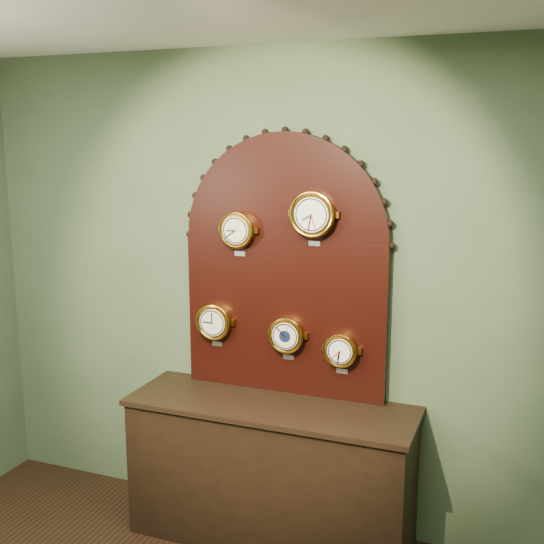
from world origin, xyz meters
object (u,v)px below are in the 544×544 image
at_px(display_board, 285,258).
at_px(tide_clock, 341,350).
at_px(shop_counter, 271,474).
at_px(arabic_clock, 313,214).
at_px(hygrometer, 214,322).
at_px(barometer, 287,335).
at_px(roman_clock, 237,230).

height_order(display_board, tide_clock, display_board).
height_order(shop_counter, tide_clock, tide_clock).
xyz_separation_m(shop_counter, display_board, (0.00, 0.22, 1.23)).
xyz_separation_m(display_board, arabic_clock, (0.19, -0.07, 0.26)).
distance_m(arabic_clock, tide_clock, 0.77).
height_order(hygrometer, tide_clock, hygrometer).
distance_m(shop_counter, display_board, 1.25).
relative_size(barometer, tide_clock, 1.07).
height_order(shop_counter, hygrometer, hygrometer).
bearing_deg(tide_clock, roman_clock, -179.95).
height_order(arabic_clock, barometer, arabic_clock).
height_order(display_board, arabic_clock, display_board).
bearing_deg(arabic_clock, tide_clock, 0.55).
distance_m(shop_counter, hygrometer, 0.94).
bearing_deg(hygrometer, barometer, 0.01).
height_order(shop_counter, display_board, display_board).
distance_m(shop_counter, roman_clock, 1.41).
distance_m(shop_counter, arabic_clock, 1.51).
relative_size(hygrometer, tide_clock, 1.11).
bearing_deg(arabic_clock, barometer, 179.61).
height_order(arabic_clock, tide_clock, arabic_clock).
relative_size(shop_counter, hygrometer, 5.90).
xyz_separation_m(display_board, roman_clock, (-0.26, -0.07, 0.16)).
relative_size(display_board, arabic_clock, 4.97).
bearing_deg(display_board, roman_clock, -165.84).
bearing_deg(display_board, tide_clock, -10.37).
xyz_separation_m(arabic_clock, tide_clock, (0.17, 0.00, -0.75)).
bearing_deg(barometer, arabic_clock, -0.39).
xyz_separation_m(barometer, tide_clock, (0.32, 0.00, -0.05)).
distance_m(display_board, roman_clock, 0.31).
bearing_deg(display_board, arabic_clock, -19.87).
relative_size(shop_counter, display_board, 1.05).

